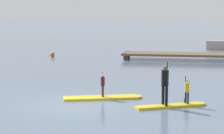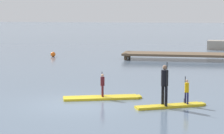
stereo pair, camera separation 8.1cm
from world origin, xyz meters
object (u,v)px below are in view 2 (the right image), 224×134
at_px(paddler_child_front, 187,90).
at_px(paddler_child_solo, 102,84).
at_px(paddleboard_near, 102,98).
at_px(mooring_buoy_near, 53,54).
at_px(paddleboard_far, 171,106).
at_px(paddler_adult, 165,82).

bearing_deg(paddler_child_front, paddler_child_solo, 167.34).
bearing_deg(paddler_child_front, paddleboard_near, 167.58).
height_order(paddler_child_solo, mooring_buoy_near, paddler_child_solo).
distance_m(paddleboard_near, paddleboard_far, 3.34).
bearing_deg(mooring_buoy_near, paddler_child_front, -56.60).
bearing_deg(paddler_child_front, paddler_adult, -152.32).
bearing_deg(paddleboard_near, mooring_buoy_near, 114.92).
height_order(paddler_child_solo, paddleboard_far, paddler_child_solo).
xyz_separation_m(paddler_child_front, mooring_buoy_near, (-11.44, 17.35, -0.46)).
distance_m(paddler_child_solo, paddleboard_far, 3.40).
bearing_deg(paddleboard_far, mooring_buoy_near, 121.43).
relative_size(paddleboard_far, paddler_adult, 1.61).
height_order(paddleboard_near, mooring_buoy_near, mooring_buoy_near).
distance_m(paddleboard_near, mooring_buoy_near, 18.22).
distance_m(paddler_child_solo, mooring_buoy_near, 18.21).
relative_size(paddler_adult, paddler_child_front, 1.60).
distance_m(paddler_adult, paddler_child_front, 1.08).
xyz_separation_m(paddler_child_solo, mooring_buoy_near, (-7.68, 16.51, -0.47)).
xyz_separation_m(paddler_adult, mooring_buoy_near, (-10.55, 17.82, -0.85)).
bearing_deg(paddleboard_far, paddler_adult, -152.23).
bearing_deg(paddleboard_far, paddler_child_solo, 159.37).
relative_size(paddleboard_near, paddler_child_solo, 3.20).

